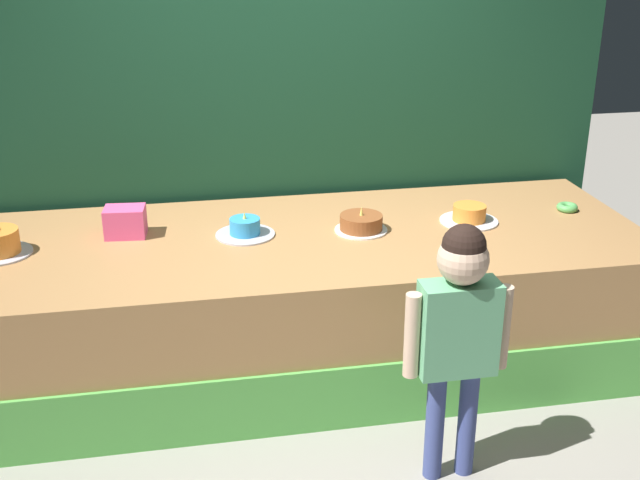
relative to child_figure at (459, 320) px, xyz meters
The scene contains 9 objects.
ground_plane 1.00m from the child_figure, 137.22° to the left, with size 12.00×12.00×0.00m, color gray.
stage_platform 1.25m from the child_figure, 112.87° to the left, with size 3.66×1.37×0.76m.
curtain_backdrop 2.02m from the child_figure, 103.86° to the left, with size 3.98×0.08×2.72m, color #19472D.
child_figure is the anchor object (origin of this frame).
pink_box 1.89m from the child_figure, 137.53° to the left, with size 0.21×0.15×0.16m, color #F85595.
donut 1.63m from the child_figure, 47.83° to the left, with size 0.12×0.12×0.04m, color #59B259.
cake_center_left 1.40m from the child_figure, 123.53° to the left, with size 0.32×0.32×0.13m.
cake_center_right 1.13m from the child_figure, 97.69° to the left, with size 0.29×0.29×0.14m.
cake_far_right 1.24m from the child_figure, 67.52° to the left, with size 0.32×0.32×0.10m.
Camera 1 is at (-0.65, -3.21, 2.33)m, focal length 44.72 mm.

